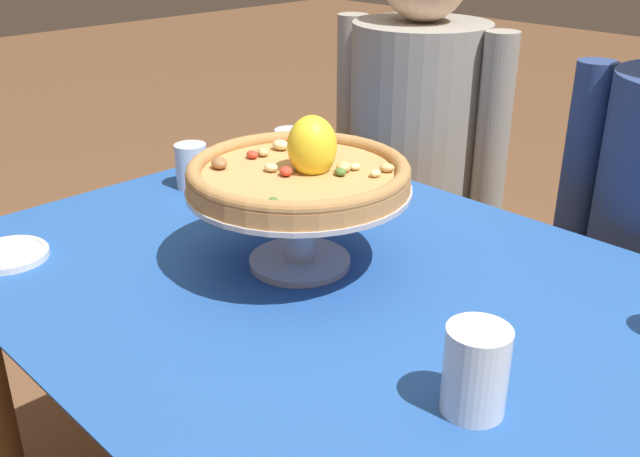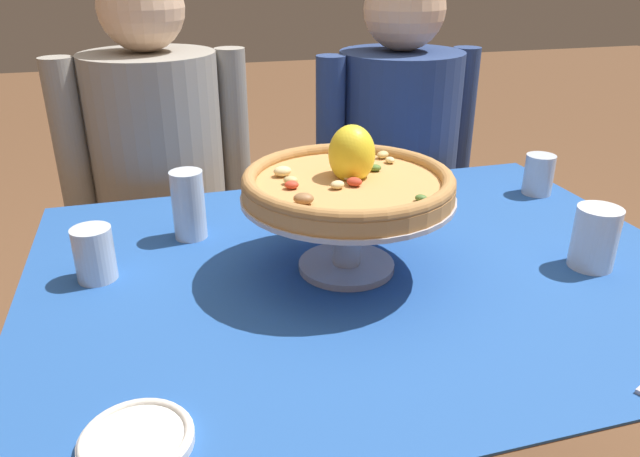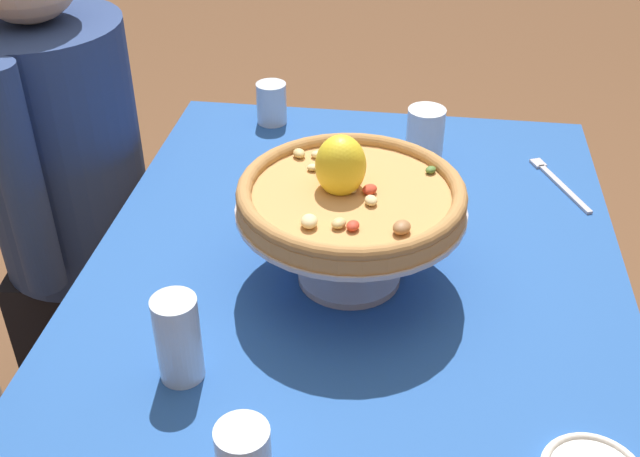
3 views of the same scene
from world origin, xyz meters
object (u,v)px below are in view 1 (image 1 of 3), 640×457
pizza_stand (299,210)px  water_glass_back_left (291,166)px  water_glass_side_left (192,169)px  diner_left (413,187)px  water_glass_side_right (475,375)px  side_plate (9,254)px  pizza (300,171)px

pizza_stand → water_glass_back_left: pizza_stand is taller
water_glass_side_left → diner_left: diner_left is taller
water_glass_side_right → water_glass_side_left: bearing=167.1°
side_plate → pizza: bearing=43.3°
water_glass_side_right → diner_left: bearing=132.3°
pizza_stand → water_glass_side_left: pizza_stand is taller
water_glass_side_left → diner_left: (0.12, 0.60, -0.17)m
water_glass_back_left → water_glass_side_left: water_glass_back_left is taller
water_glass_side_left → diner_left: 0.64m
water_glass_back_left → water_glass_side_right: size_ratio=1.21×
pizza → water_glass_side_right: bearing=-15.0°
side_plate → pizza_stand: bearing=43.3°
water_glass_side_left → water_glass_side_right: bearing=-12.9°
water_glass_back_left → water_glass_side_left: bearing=-142.8°
pizza_stand → diner_left: size_ratio=0.30×
pizza → diner_left: (-0.30, 0.68, -0.30)m
water_glass_back_left → water_glass_side_right: bearing=-25.4°
water_glass_side_left → pizza_stand: bearing=-11.0°
diner_left → pizza_stand: bearing=-66.3°
water_glass_back_left → diner_left: (-0.05, 0.47, -0.19)m
water_glass_side_right → pizza_stand: bearing=165.3°
pizza → water_glass_side_left: bearing=169.3°
pizza → diner_left: bearing=113.8°
water_glass_side_left → pizza: bearing=-10.7°
pizza_stand → water_glass_back_left: size_ratio=2.67×
pizza_stand → water_glass_side_right: (0.42, -0.11, -0.05)m
pizza_stand → pizza: pizza is taller
pizza_stand → water_glass_back_left: (-0.26, 0.21, -0.04)m
pizza_stand → water_glass_side_left: bearing=169.0°
water_glass_side_left → side_plate: 0.43m
pizza → water_glass_side_left: size_ratio=3.77×
water_glass_back_left → water_glass_side_right: water_glass_back_left is taller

